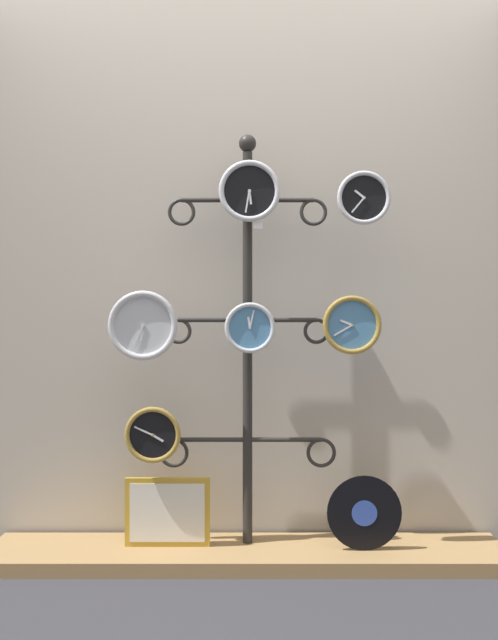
# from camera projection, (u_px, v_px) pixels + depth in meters

# --- Properties ---
(ground_plane) EXTENTS (12.00, 12.00, 0.00)m
(ground_plane) POSITION_uv_depth(u_px,v_px,m) (249.00, 598.00, 2.29)
(ground_plane) COLOR #333338
(shop_wall) EXTENTS (4.40, 0.04, 2.80)m
(shop_wall) POSITION_uv_depth(u_px,v_px,m) (249.00, 238.00, 2.86)
(shop_wall) COLOR #BCB2A3
(shop_wall) RESTS_ON ground_plane
(low_shelf) EXTENTS (2.20, 0.36, 0.06)m
(low_shelf) POSITION_uv_depth(u_px,v_px,m) (249.00, 554.00, 2.64)
(low_shelf) COLOR #9E7A4C
(low_shelf) RESTS_ON ground_plane
(display_stand) EXTENTS (0.77, 0.38, 1.83)m
(display_stand) POSITION_uv_depth(u_px,v_px,m) (249.00, 406.00, 2.70)
(display_stand) COLOR #282623
(display_stand) RESTS_ON ground_plane
(clock_top_center) EXTENTS (0.26, 0.04, 0.26)m
(clock_top_center) POSITION_uv_depth(u_px,v_px,m) (251.00, 191.00, 2.62)
(clock_top_center) COLOR black
(clock_top_right) EXTENTS (0.22, 0.04, 0.22)m
(clock_top_right) POSITION_uv_depth(u_px,v_px,m) (365.00, 198.00, 2.59)
(clock_top_right) COLOR black
(clock_middle_left) EXTENTS (0.29, 0.04, 0.29)m
(clock_middle_left) POSITION_uv_depth(u_px,v_px,m) (145.00, 325.00, 2.61)
(clock_middle_left) COLOR silver
(clock_middle_center) EXTENTS (0.21, 0.04, 0.21)m
(clock_middle_center) POSITION_uv_depth(u_px,v_px,m) (251.00, 328.00, 2.61)
(clock_middle_center) COLOR #4C84B2
(clock_middle_right) EXTENTS (0.25, 0.04, 0.25)m
(clock_middle_right) POSITION_uv_depth(u_px,v_px,m) (353.00, 325.00, 2.60)
(clock_middle_right) COLOR #4C84B2
(clock_bottom_left) EXTENTS (0.24, 0.04, 0.24)m
(clock_bottom_left) POSITION_uv_depth(u_px,v_px,m) (154.00, 435.00, 2.61)
(clock_bottom_left) COLOR black
(vinyl_record) EXTENTS (0.31, 0.01, 0.31)m
(vinyl_record) POSITION_uv_depth(u_px,v_px,m) (366.00, 513.00, 2.60)
(vinyl_record) COLOR black
(vinyl_record) RESTS_ON low_shelf
(picture_frame) EXTENTS (0.36, 0.02, 0.29)m
(picture_frame) POSITION_uv_depth(u_px,v_px,m) (169.00, 512.00, 2.65)
(picture_frame) COLOR gold
(picture_frame) RESTS_ON low_shelf
(price_tag_upper) EXTENTS (0.04, 0.00, 0.03)m
(price_tag_upper) POSITION_uv_depth(u_px,v_px,m) (259.00, 225.00, 2.62)
(price_tag_upper) COLOR white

